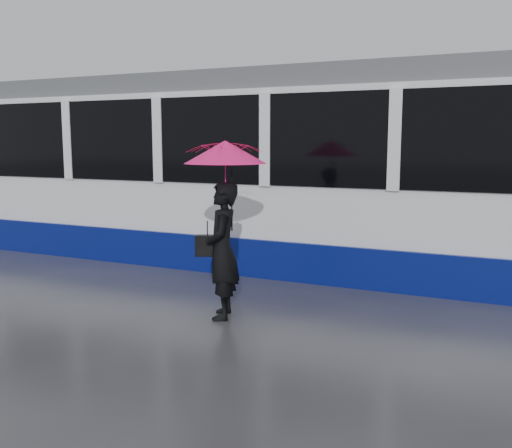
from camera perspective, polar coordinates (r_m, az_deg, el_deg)
The scene contains 6 objects.
ground at distance 8.21m, azimuth -4.30°, elevation -7.16°, with size 90.00×90.00×0.00m, color #2C2B30.
rails at distance 10.39m, azimuth 2.48°, elevation -3.80°, with size 34.00×1.51×0.02m.
tram at distance 11.82m, azimuth -12.31°, elevation 5.44°, with size 26.00×2.56×3.35m.
woman at distance 7.03m, azimuth -3.38°, elevation -2.66°, with size 0.62×0.41×1.70m, color black.
umbrella at distance 6.89m, azimuth -3.09°, elevation 5.59°, with size 1.31×1.31×1.15m.
handbag at distance 7.14m, azimuth -4.86°, elevation -2.16°, with size 0.33×0.24×0.44m.
Camera 1 is at (3.89, -6.89, 2.17)m, focal length 40.00 mm.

